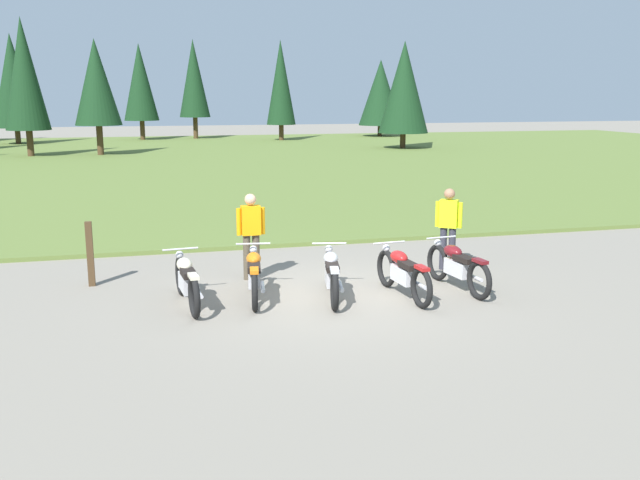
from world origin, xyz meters
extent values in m
plane|color=gray|center=(0.00, 0.00, 0.00)|extent=(140.00, 140.00, 0.00)
cube|color=#5B7033|center=(0.00, 26.12, 0.05)|extent=(80.00, 44.00, 0.10)
cylinder|color=#47331E|center=(1.22, 44.40, 0.88)|extent=(0.36, 0.36, 1.76)
cone|color=#143319|center=(1.22, 44.40, 4.71)|extent=(2.37, 2.37, 5.90)
cylinder|color=#47331E|center=(-2.83, 43.94, 0.78)|extent=(0.36, 0.36, 1.56)
cone|color=#143319|center=(-2.83, 43.94, 4.41)|extent=(2.61, 2.61, 5.70)
cylinder|color=#47331E|center=(7.36, 40.84, 0.63)|extent=(0.36, 0.36, 1.27)
cone|color=#143319|center=(7.36, 40.84, 4.38)|extent=(2.18, 2.18, 6.22)
cylinder|color=#47331E|center=(16.25, 43.70, 0.50)|extent=(0.36, 0.36, 1.00)
cone|color=#143319|center=(16.25, 43.70, 3.65)|extent=(3.53, 3.53, 5.29)
cylinder|color=#47331E|center=(13.35, 30.94, 0.54)|extent=(0.36, 0.36, 1.08)
cone|color=#143319|center=(13.35, 30.94, 3.94)|extent=(3.18, 3.18, 5.73)
cylinder|color=#47331E|center=(-5.29, 30.60, 0.89)|extent=(0.36, 0.36, 1.78)
cone|color=#143319|center=(-5.29, 30.60, 4.19)|extent=(2.61, 2.61, 4.81)
cylinder|color=#47331E|center=(-11.33, 41.40, 0.61)|extent=(0.36, 0.36, 1.23)
cone|color=#143319|center=(-11.33, 41.40, 4.42)|extent=(3.01, 3.01, 6.39)
cylinder|color=#47331E|center=(-9.06, 30.72, 0.78)|extent=(0.36, 0.36, 1.55)
cone|color=#143319|center=(-9.06, 30.72, 4.61)|extent=(2.42, 2.42, 6.12)
torus|color=black|center=(-2.52, 0.75, 0.35)|extent=(0.16, 0.71, 0.70)
torus|color=black|center=(-2.39, -0.64, 0.35)|extent=(0.16, 0.71, 0.70)
cube|color=silver|center=(-2.46, 0.06, 0.40)|extent=(0.26, 0.66, 0.28)
ellipsoid|color=beige|center=(-2.48, 0.24, 0.68)|extent=(0.30, 0.50, 0.22)
cube|color=black|center=(-2.44, -0.16, 0.62)|extent=(0.26, 0.50, 0.10)
cube|color=beige|center=(-2.39, -0.64, 0.69)|extent=(0.17, 0.33, 0.06)
cylinder|color=silver|center=(-2.51, 0.66, 0.86)|extent=(0.62, 0.09, 0.03)
sphere|color=silver|center=(-2.53, 0.77, 0.73)|extent=(0.14, 0.14, 0.14)
cylinder|color=silver|center=(-2.29, -0.23, 0.30)|extent=(0.12, 0.55, 0.07)
torus|color=black|center=(-1.19, 0.87, 0.35)|extent=(0.20, 0.71, 0.70)
torus|color=black|center=(-1.40, -0.52, 0.35)|extent=(0.20, 0.71, 0.70)
cube|color=silver|center=(-1.30, 0.17, 0.40)|extent=(0.29, 0.66, 0.28)
ellipsoid|color=orange|center=(-1.27, 0.35, 0.68)|extent=(0.33, 0.51, 0.22)
cube|color=black|center=(-1.33, -0.04, 0.62)|extent=(0.29, 0.51, 0.10)
cube|color=orange|center=(-1.40, -0.52, 0.69)|extent=(0.19, 0.34, 0.06)
cylinder|color=silver|center=(-1.21, 0.77, 0.86)|extent=(0.62, 0.12, 0.03)
sphere|color=silver|center=(-1.19, 0.89, 0.73)|extent=(0.14, 0.14, 0.14)
cylinder|color=silver|center=(-1.20, -0.14, 0.30)|extent=(0.15, 0.55, 0.07)
torus|color=black|center=(0.16, 0.55, 0.35)|extent=(0.24, 0.71, 0.70)
torus|color=black|center=(-0.12, -0.82, 0.35)|extent=(0.24, 0.71, 0.70)
cube|color=silver|center=(0.02, -0.13, 0.40)|extent=(0.32, 0.67, 0.28)
ellipsoid|color=#B7B7BC|center=(0.05, 0.04, 0.68)|extent=(0.35, 0.52, 0.22)
cube|color=black|center=(-0.03, -0.35, 0.62)|extent=(0.31, 0.51, 0.10)
cube|color=#B7B7BC|center=(-0.12, -0.82, 0.69)|extent=(0.20, 0.34, 0.06)
cylinder|color=silver|center=(0.14, 0.46, 0.86)|extent=(0.61, 0.15, 0.03)
sphere|color=silver|center=(0.16, 0.57, 0.73)|extent=(0.14, 0.14, 0.14)
cylinder|color=silver|center=(0.10, -0.45, 0.30)|extent=(0.18, 0.55, 0.07)
torus|color=black|center=(1.21, 0.35, 0.35)|extent=(0.16, 0.71, 0.70)
torus|color=black|center=(1.33, -1.04, 0.35)|extent=(0.16, 0.71, 0.70)
cube|color=silver|center=(1.27, -0.35, 0.40)|extent=(0.25, 0.65, 0.28)
ellipsoid|color=#AD1919|center=(1.25, -0.17, 0.68)|extent=(0.30, 0.50, 0.22)
cube|color=black|center=(1.28, -0.57, 0.62)|extent=(0.26, 0.50, 0.10)
cube|color=#AD1919|center=(1.33, -1.04, 0.69)|extent=(0.17, 0.33, 0.06)
cylinder|color=silver|center=(1.22, 0.25, 0.86)|extent=(0.62, 0.08, 0.03)
sphere|color=silver|center=(1.21, 0.37, 0.73)|extent=(0.14, 0.14, 0.14)
cylinder|color=silver|center=(1.43, -0.63, 0.30)|extent=(0.12, 0.55, 0.07)
torus|color=black|center=(2.32, 0.54, 0.35)|extent=(0.18, 0.71, 0.70)
torus|color=black|center=(2.49, -0.85, 0.35)|extent=(0.18, 0.71, 0.70)
cube|color=silver|center=(2.40, -0.15, 0.40)|extent=(0.27, 0.66, 0.28)
ellipsoid|color=maroon|center=(2.38, 0.03, 0.68)|extent=(0.31, 0.51, 0.22)
cube|color=black|center=(2.43, -0.37, 0.62)|extent=(0.28, 0.50, 0.10)
cube|color=maroon|center=(2.49, -0.85, 0.69)|extent=(0.18, 0.33, 0.06)
cylinder|color=silver|center=(2.33, 0.44, 0.86)|extent=(0.62, 0.10, 0.03)
sphere|color=silver|center=(2.32, 0.56, 0.73)|extent=(0.14, 0.14, 0.14)
cylinder|color=silver|center=(2.58, -0.43, 0.30)|extent=(0.13, 0.55, 0.07)
cylinder|color=#4C4233|center=(-1.04, 1.51, 0.44)|extent=(0.14, 0.14, 0.88)
cylinder|color=#4C4233|center=(-1.22, 1.51, 0.44)|extent=(0.14, 0.14, 0.88)
cube|color=orange|center=(-1.13, 1.51, 1.16)|extent=(0.36, 0.22, 0.56)
sphere|color=tan|center=(-1.13, 1.51, 1.56)|extent=(0.22, 0.22, 0.22)
cylinder|color=orange|center=(-0.90, 1.51, 1.14)|extent=(0.09, 0.09, 0.52)
cylinder|color=orange|center=(-1.36, 1.51, 1.14)|extent=(0.09, 0.09, 0.52)
cylinder|color=#2D2D38|center=(2.78, 1.31, 0.44)|extent=(0.14, 0.14, 0.88)
cylinder|color=#2D2D38|center=(2.92, 1.21, 0.44)|extent=(0.14, 0.14, 0.88)
cube|color=#D8EA19|center=(2.85, 1.26, 1.16)|extent=(0.42, 0.39, 0.56)
sphere|color=#9E7051|center=(2.85, 1.26, 1.56)|extent=(0.22, 0.22, 0.22)
cylinder|color=#D8EA19|center=(2.66, 1.39, 1.14)|extent=(0.09, 0.09, 0.52)
cylinder|color=#D8EA19|center=(3.04, 1.12, 1.14)|extent=(0.09, 0.09, 0.52)
cube|color=#47331E|center=(-4.11, 1.79, 0.61)|extent=(0.12, 0.12, 1.22)
camera|label=1|loc=(-3.11, -11.46, 3.52)|focal=39.06mm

